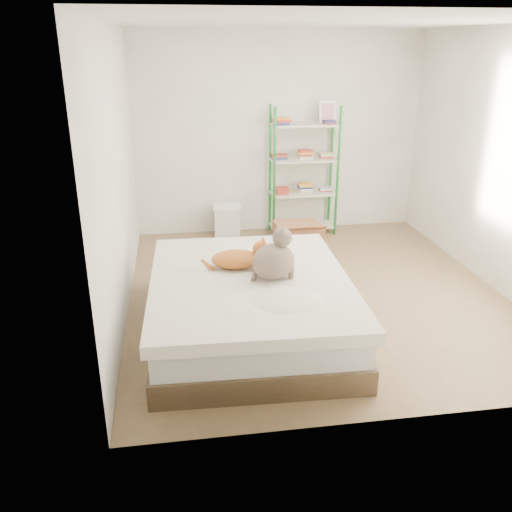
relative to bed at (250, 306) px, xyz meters
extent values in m
cube|color=#8F714D|center=(0.79, 0.76, -0.27)|extent=(3.80, 4.20, 0.01)
cube|color=white|center=(0.79, 0.76, 2.33)|extent=(3.80, 4.20, 0.01)
cube|color=white|center=(0.79, 2.86, 1.03)|extent=(3.80, 0.01, 2.60)
cube|color=white|center=(0.79, -1.34, 1.03)|extent=(3.80, 0.01, 2.60)
cube|color=white|center=(-1.11, 0.76, 1.03)|extent=(0.01, 4.20, 2.60)
cube|color=white|center=(2.69, 0.76, 1.03)|extent=(0.01, 4.20, 2.60)
cube|color=#423221|center=(0.00, 0.00, -0.17)|extent=(1.74, 2.14, 0.21)
cube|color=white|center=(0.00, 0.00, 0.05)|extent=(1.69, 2.08, 0.23)
cube|color=white|center=(0.00, 0.00, 0.22)|extent=(1.78, 2.19, 0.10)
cylinder|color=#208831|center=(0.67, 2.48, 0.58)|extent=(0.04, 0.04, 1.70)
cylinder|color=#208831|center=(0.67, 2.80, 0.58)|extent=(0.04, 0.04, 1.70)
cylinder|color=#208831|center=(1.51, 2.48, 0.58)|extent=(0.04, 0.04, 1.70)
cylinder|color=#208831|center=(1.51, 2.80, 0.58)|extent=(0.04, 0.04, 1.70)
cube|color=beige|center=(1.09, 2.64, -0.17)|extent=(0.86, 0.34, 0.02)
cube|color=beige|center=(1.09, 2.64, 0.28)|extent=(0.86, 0.34, 0.02)
cube|color=beige|center=(1.09, 2.64, 0.73)|extent=(0.86, 0.34, 0.02)
cube|color=beige|center=(1.09, 2.64, 1.18)|extent=(0.86, 0.34, 0.02)
cube|color=#AC4333|center=(1.09, 2.64, -0.11)|extent=(0.20, 0.16, 0.09)
cube|color=#AC4333|center=(0.79, 2.64, 0.34)|extent=(0.20, 0.16, 0.09)
cube|color=#AC4333|center=(1.09, 2.64, 0.34)|extent=(0.20, 0.16, 0.09)
cube|color=#AC4333|center=(1.39, 2.64, 0.34)|extent=(0.20, 0.16, 0.09)
cube|color=#AC4333|center=(0.79, 2.64, 0.79)|extent=(0.20, 0.16, 0.09)
cube|color=#AC4333|center=(1.09, 2.64, 0.79)|extent=(0.20, 0.16, 0.09)
cube|color=#AC4333|center=(1.39, 2.64, 0.79)|extent=(0.20, 0.16, 0.09)
cube|color=#AC4333|center=(0.79, 2.64, 1.24)|extent=(0.20, 0.16, 0.09)
cube|color=#AC4333|center=(1.39, 2.64, 1.24)|extent=(0.20, 0.16, 0.09)
cube|color=white|center=(1.40, 2.69, 1.33)|extent=(0.22, 0.08, 0.28)
cube|color=#E32244|center=(1.40, 2.68, 1.33)|extent=(0.17, 0.05, 0.21)
cube|color=#95603C|center=(0.86, 1.87, -0.08)|extent=(0.56, 0.45, 0.38)
cube|color=#682A8C|center=(0.85, 1.64, -0.09)|extent=(0.33, 0.02, 0.08)
cube|color=#95603C|center=(0.86, 1.65, 0.11)|extent=(0.55, 0.18, 0.12)
cube|color=white|center=(0.06, 2.61, -0.08)|extent=(0.35, 0.31, 0.39)
cube|color=white|center=(0.06, 2.61, 0.13)|extent=(0.38, 0.34, 0.03)
camera|label=1|loc=(-0.59, -4.23, 2.16)|focal=38.00mm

